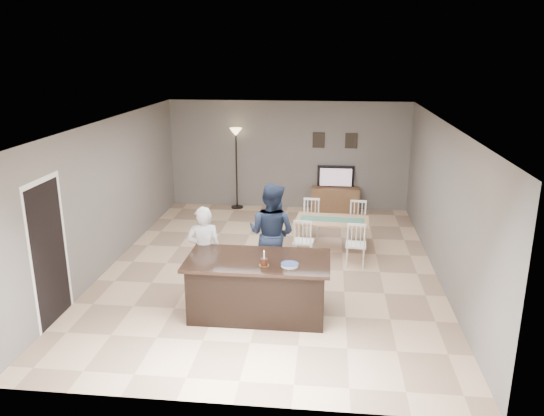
# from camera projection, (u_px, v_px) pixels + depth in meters

# --- Properties ---
(floor) EXTENTS (8.00, 8.00, 0.00)m
(floor) POSITION_uv_depth(u_px,v_px,m) (271.00, 267.00, 9.87)
(floor) COLOR #D9B18B
(floor) RESTS_ON ground
(room_shell) EXTENTS (8.00, 8.00, 8.00)m
(room_shell) POSITION_uv_depth(u_px,v_px,m) (271.00, 180.00, 9.39)
(room_shell) COLOR slate
(room_shell) RESTS_ON floor
(kitchen_island) EXTENTS (2.15, 1.10, 0.90)m
(kitchen_island) POSITION_uv_depth(u_px,v_px,m) (258.00, 286.00, 8.02)
(kitchen_island) COLOR black
(kitchen_island) RESTS_ON floor
(tv_console) EXTENTS (1.20, 0.40, 0.60)m
(tv_console) POSITION_uv_depth(u_px,v_px,m) (335.00, 199.00, 13.25)
(tv_console) COLOR brown
(tv_console) RESTS_ON floor
(television) EXTENTS (0.91, 0.12, 0.53)m
(television) POSITION_uv_depth(u_px,v_px,m) (336.00, 177.00, 13.16)
(television) COLOR black
(television) RESTS_ON tv_console
(tv_screen_glow) EXTENTS (0.78, 0.00, 0.78)m
(tv_screen_glow) POSITION_uv_depth(u_px,v_px,m) (336.00, 177.00, 13.08)
(tv_screen_glow) COLOR orange
(tv_screen_glow) RESTS_ON tv_console
(picture_frames) EXTENTS (1.10, 0.02, 0.38)m
(picture_frames) POSITION_uv_depth(u_px,v_px,m) (335.00, 140.00, 13.03)
(picture_frames) COLOR black
(picture_frames) RESTS_ON room_shell
(doorway) EXTENTS (0.00, 2.10, 2.65)m
(doorway) POSITION_uv_depth(u_px,v_px,m) (48.00, 241.00, 7.62)
(doorway) COLOR black
(doorway) RESTS_ON floor
(woman) EXTENTS (0.61, 0.46, 1.52)m
(woman) POSITION_uv_depth(u_px,v_px,m) (204.00, 252.00, 8.56)
(woman) COLOR silver
(woman) RESTS_ON floor
(man) EXTENTS (1.05, 0.94, 1.78)m
(man) POSITION_uv_depth(u_px,v_px,m) (271.00, 234.00, 9.02)
(man) COLOR #1C263E
(man) RESTS_ON floor
(birthday_cake) EXTENTS (0.15, 0.15, 0.23)m
(birthday_cake) POSITION_uv_depth(u_px,v_px,m) (264.00, 262.00, 7.65)
(birthday_cake) COLOR gold
(birthday_cake) RESTS_ON kitchen_island
(plate_stack) EXTENTS (0.26, 0.26, 0.04)m
(plate_stack) POSITION_uv_depth(u_px,v_px,m) (290.00, 265.00, 7.63)
(plate_stack) COLOR white
(plate_stack) RESTS_ON kitchen_island
(dining_table) EXTENTS (1.48, 1.70, 0.87)m
(dining_table) POSITION_uv_depth(u_px,v_px,m) (332.00, 225.00, 10.51)
(dining_table) COLOR #A07656
(dining_table) RESTS_ON floor
(floor_lamp) EXTENTS (0.31, 0.31, 2.04)m
(floor_lamp) POSITION_uv_depth(u_px,v_px,m) (236.00, 147.00, 13.16)
(floor_lamp) COLOR black
(floor_lamp) RESTS_ON floor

